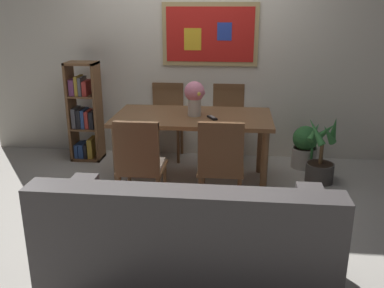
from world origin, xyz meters
TOP-DOWN VIEW (x-y plane):
  - ground_plane at (0.00, 0.00)m, footprint 12.00×12.00m
  - wall_back_with_painting at (0.00, 1.37)m, footprint 5.20×0.14m
  - dining_table at (0.09, 0.42)m, footprint 1.61×0.87m
  - dining_chair_near_left at (-0.28, -0.42)m, footprint 0.40×0.41m
  - dining_chair_far_left at (-0.31, 1.22)m, footprint 0.40×0.41m
  - dining_chair_near_right at (0.41, -0.37)m, footprint 0.40×0.41m
  - dining_chair_far_right at (0.44, 1.24)m, footprint 0.40×0.41m
  - leather_couch at (0.24, -1.40)m, footprint 1.80×0.84m
  - bookshelf at (-1.28, 1.01)m, footprint 0.36×0.28m
  - potted_ivy at (1.34, 0.98)m, footprint 0.29×0.31m
  - potted_palm at (1.45, 0.55)m, footprint 0.36×0.37m
  - flower_vase at (0.11, 0.42)m, footprint 0.21×0.21m
  - tv_remote at (0.30, 0.31)m, footprint 0.11×0.16m

SIDE VIEW (x-z plane):
  - ground_plane at x=0.00m, z-range 0.00..0.00m
  - potted_ivy at x=1.34m, z-range 0.00..0.50m
  - potted_palm at x=1.45m, z-range -0.13..0.63m
  - leather_couch at x=0.24m, z-range -0.11..0.73m
  - dining_chair_near_left at x=-0.28m, z-range 0.08..0.99m
  - dining_chair_far_left at x=-0.31m, z-range 0.08..0.99m
  - dining_chair_near_right at x=0.41m, z-range 0.08..0.99m
  - dining_chair_far_right at x=0.44m, z-range 0.08..0.99m
  - bookshelf at x=-1.28m, z-range -0.04..1.15m
  - dining_table at x=0.09m, z-range 0.28..1.01m
  - tv_remote at x=0.30m, z-range 0.73..0.76m
  - flower_vase at x=0.11m, z-range 0.77..1.12m
  - wall_back_with_painting at x=0.00m, z-range 0.00..2.60m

